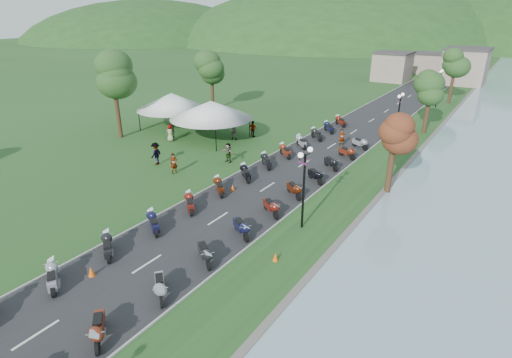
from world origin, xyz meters
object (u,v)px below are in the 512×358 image
Objects in this scene: vendor_tent_main at (211,120)px; pedestrian_a at (175,173)px; pedestrian_c at (157,164)px; pedestrian_b at (233,140)px.

vendor_tent_main is 10.02m from pedestrian_a.
pedestrian_a is at bearing -68.98° from vendor_tent_main.
pedestrian_c is at bearing -85.02° from vendor_tent_main.
pedestrian_a is at bearing 66.09° from pedestrian_c.
pedestrian_c reaches higher than pedestrian_a.
vendor_tent_main reaches higher than pedestrian_c.
pedestrian_b is at bearing 28.09° from vendor_tent_main.
pedestrian_b reaches higher than pedestrian_a.
vendor_tent_main is at bearing 174.60° from pedestrian_c.
pedestrian_a is (3.52, -9.16, -2.00)m from vendor_tent_main.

